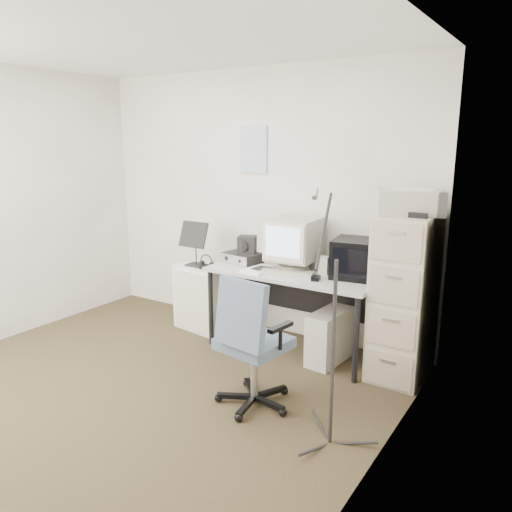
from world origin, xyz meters
The scene contains 22 objects.
floor centered at (0.00, 0.00, -0.01)m, with size 3.60×3.60×0.01m, color #2B2614.
ceiling centered at (0.00, 0.00, 2.50)m, with size 3.60×3.60×0.01m, color white.
wall_back centered at (0.00, 1.80, 1.25)m, with size 3.60×0.02×2.50m, color white.
wall_right centered at (1.80, 0.00, 1.25)m, with size 0.02×3.60×2.50m, color white.
wall_calendar centered at (-0.02, 1.79, 1.75)m, with size 0.30×0.02×0.44m, color white.
filing_cabinet centered at (1.58, 1.48, 0.65)m, with size 0.40×0.60×1.30m, color #C1B898.
printer centered at (1.58, 1.44, 1.39)m, with size 0.47×0.32×0.18m, color #B3B09C.
desk centered at (0.63, 1.45, 0.36)m, with size 1.50×0.70×0.73m, color #B4B4B4.
crt_monitor centered at (0.58, 1.53, 0.95)m, with size 0.40×0.42×0.45m, color #B3B09C.
crt_tv centered at (1.14, 1.55, 0.89)m, with size 0.35×0.37×0.32m, color black.
desk_speaker centered at (0.88, 1.50, 0.81)m, with size 0.08×0.08×0.15m, color beige.
keyboard centered at (0.62, 1.30, 0.74)m, with size 0.46×0.16×0.03m, color #B3B09C.
mouse centered at (0.91, 1.28, 0.75)m, with size 0.06×0.10×0.03m, color black.
radio_receiver centered at (0.08, 1.45, 0.78)m, with size 0.33×0.23×0.09m, color black.
radio_speaker centered at (0.12, 1.47, 0.90)m, with size 0.16×0.15×0.16m, color black.
papers centered at (0.37, 1.28, 0.74)m, with size 0.21×0.29×0.02m, color white.
pc_tower centered at (1.00, 1.39, 0.22)m, with size 0.21×0.48×0.45m, color #B3B09C.
office_chair centered at (0.85, 0.46, 0.48)m, with size 0.56×0.56×0.96m, color slate.
side_cart centered at (-0.38, 1.46, 0.32)m, with size 0.51×0.41×0.64m, color silver.
music_stand centered at (-0.44, 1.41, 0.86)m, with size 0.31×0.16×0.45m, color black.
headphones centered at (-0.26, 1.34, 0.69)m, with size 0.16×0.16×0.03m, color black.
mic_stand centered at (1.50, 0.32, 0.77)m, with size 0.02×0.02×1.53m, color black.
Camera 1 is at (2.62, -2.25, 1.84)m, focal length 35.00 mm.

